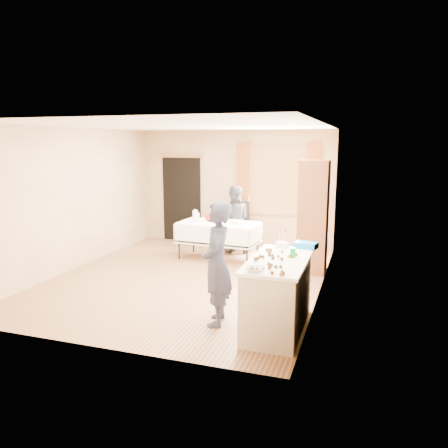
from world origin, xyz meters
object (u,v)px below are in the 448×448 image
(chair, at_px, (241,235))
(counter, at_px, (278,294))
(party_table, at_px, (218,237))
(woman, at_px, (234,219))
(girl, at_px, (217,264))
(cabinet, at_px, (313,217))

(chair, bearing_deg, counter, -91.80)
(party_table, relative_size, chair, 1.57)
(woman, bearing_deg, girl, 89.51)
(cabinet, xyz_separation_m, chair, (-1.70, 1.22, -0.70))
(girl, relative_size, woman, 1.13)
(counter, relative_size, girl, 0.92)
(party_table, height_order, chair, chair)
(party_table, distance_m, chair, 0.97)
(chair, bearing_deg, woman, -126.67)
(party_table, relative_size, girl, 1.03)
(counter, distance_m, girl, 0.86)
(woman, bearing_deg, cabinet, 138.71)
(cabinet, bearing_deg, chair, 144.48)
(party_table, xyz_separation_m, chair, (0.20, 0.94, -0.13))
(chair, bearing_deg, party_table, -126.19)
(woman, bearing_deg, chair, -116.61)
(party_table, relative_size, woman, 1.16)
(cabinet, height_order, woman, cabinet)
(counter, relative_size, woman, 1.03)
(cabinet, xyz_separation_m, woman, (-1.77, 0.91, -0.30))
(party_table, bearing_deg, counter, -55.07)
(cabinet, distance_m, girl, 2.90)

